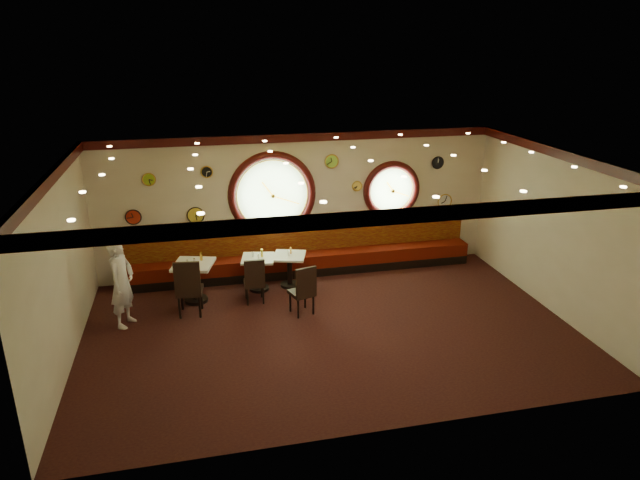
% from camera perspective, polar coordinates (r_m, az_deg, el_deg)
% --- Properties ---
extents(floor, '(9.00, 6.00, 0.00)m').
position_cam_1_polar(floor, '(10.82, 0.99, -8.90)').
color(floor, black).
rests_on(floor, ground).
extents(ceiling, '(9.00, 6.00, 0.02)m').
position_cam_1_polar(ceiling, '(9.70, 1.10, 7.92)').
color(ceiling, gold).
rests_on(ceiling, wall_back).
extents(wall_back, '(9.00, 0.02, 3.20)m').
position_cam_1_polar(wall_back, '(12.94, -2.14, 3.63)').
color(wall_back, beige).
rests_on(wall_back, floor).
extents(wall_front, '(9.00, 0.02, 3.20)m').
position_cam_1_polar(wall_front, '(7.54, 6.55, -8.84)').
color(wall_front, beige).
rests_on(wall_front, floor).
extents(wall_left, '(0.02, 6.00, 3.20)m').
position_cam_1_polar(wall_left, '(10.14, -24.53, -2.87)').
color(wall_left, beige).
rests_on(wall_left, floor).
extents(wall_right, '(0.02, 6.00, 3.20)m').
position_cam_1_polar(wall_right, '(12.00, 22.40, 0.80)').
color(wall_right, beige).
rests_on(wall_right, floor).
extents(molding_back, '(9.00, 0.10, 0.18)m').
position_cam_1_polar(molding_back, '(12.56, -2.18, 10.21)').
color(molding_back, '#370B0A').
rests_on(molding_back, wall_back).
extents(molding_front, '(9.00, 0.10, 0.18)m').
position_cam_1_polar(molding_front, '(6.99, 6.90, 2.29)').
color(molding_front, '#370B0A').
rests_on(molding_front, wall_back).
extents(molding_left, '(0.10, 6.00, 0.18)m').
position_cam_1_polar(molding_left, '(9.70, -25.50, 5.43)').
color(molding_left, '#370B0A').
rests_on(molding_left, wall_back).
extents(molding_right, '(0.10, 6.00, 0.18)m').
position_cam_1_polar(molding_right, '(11.61, 23.17, 7.85)').
color(molding_right, '#370B0A').
rests_on(molding_right, wall_back).
extents(banquette_base, '(8.00, 0.55, 0.20)m').
position_cam_1_polar(banquette_base, '(13.18, -1.83, -2.97)').
color(banquette_base, black).
rests_on(banquette_base, floor).
extents(banquette_seat, '(8.00, 0.55, 0.30)m').
position_cam_1_polar(banquette_seat, '(13.08, -1.84, -1.96)').
color(banquette_seat, '#540F07').
rests_on(banquette_seat, banquette_base).
extents(banquette_back, '(8.00, 0.10, 0.55)m').
position_cam_1_polar(banquette_back, '(13.15, -2.04, 0.00)').
color(banquette_back, '#5D0B07').
rests_on(banquette_back, wall_back).
extents(porthole_left_glass, '(1.66, 0.02, 1.66)m').
position_cam_1_polar(porthole_left_glass, '(12.77, -4.80, 4.53)').
color(porthole_left_glass, '#89B66D').
rests_on(porthole_left_glass, wall_back).
extents(porthole_left_frame, '(1.98, 0.18, 1.98)m').
position_cam_1_polar(porthole_left_frame, '(12.76, -4.79, 4.51)').
color(porthole_left_frame, '#370B0A').
rests_on(porthole_left_frame, wall_back).
extents(porthole_left_ring, '(1.61, 0.03, 1.61)m').
position_cam_1_polar(porthole_left_ring, '(12.73, -4.77, 4.48)').
color(porthole_left_ring, gold).
rests_on(porthole_left_ring, wall_back).
extents(porthole_right_glass, '(1.10, 0.02, 1.10)m').
position_cam_1_polar(porthole_right_glass, '(13.45, 7.14, 5.00)').
color(porthole_right_glass, '#89B66D').
rests_on(porthole_right_glass, wall_back).
extents(porthole_right_frame, '(1.38, 0.18, 1.38)m').
position_cam_1_polar(porthole_right_frame, '(13.43, 7.16, 4.98)').
color(porthole_right_frame, '#370B0A').
rests_on(porthole_right_frame, wall_back).
extents(porthole_right_ring, '(1.09, 0.03, 1.09)m').
position_cam_1_polar(porthole_right_ring, '(13.41, 7.20, 4.95)').
color(porthole_right_ring, gold).
rests_on(porthole_right_ring, wall_back).
extents(wall_clock_0, '(0.32, 0.03, 0.32)m').
position_cam_1_polar(wall_clock_0, '(12.78, -18.17, 2.20)').
color(wall_clock_0, '#B52412').
rests_on(wall_clock_0, wall_back).
extents(wall_clock_1, '(0.28, 0.03, 0.28)m').
position_cam_1_polar(wall_clock_1, '(13.69, 11.67, 7.59)').
color(wall_clock_1, black).
rests_on(wall_clock_1, wall_back).
extents(wall_clock_2, '(0.34, 0.03, 0.34)m').
position_cam_1_polar(wall_clock_2, '(14.01, 12.34, 3.81)').
color(wall_clock_2, white).
rests_on(wall_clock_2, wall_back).
extents(wall_clock_3, '(0.26, 0.03, 0.26)m').
position_cam_1_polar(wall_clock_3, '(12.54, -16.74, 5.82)').
color(wall_clock_3, '#8BBB25').
rests_on(wall_clock_3, wall_back).
extents(wall_clock_4, '(0.30, 0.03, 0.30)m').
position_cam_1_polar(wall_clock_4, '(12.83, 1.17, 7.87)').
color(wall_clock_4, '#94D442').
rests_on(wall_clock_4, wall_back).
extents(wall_clock_5, '(0.20, 0.03, 0.20)m').
position_cam_1_polar(wall_clock_5, '(12.82, -10.45, 1.29)').
color(wall_clock_5, white).
rests_on(wall_clock_5, wall_back).
extents(wall_clock_6, '(0.24, 0.03, 0.24)m').
position_cam_1_polar(wall_clock_6, '(13.19, 1.55, 2.15)').
color(wall_clock_6, red).
rests_on(wall_clock_6, wall_back).
extents(wall_clock_7, '(0.36, 0.03, 0.36)m').
position_cam_1_polar(wall_clock_7, '(12.73, -12.33, 2.43)').
color(wall_clock_7, gold).
rests_on(wall_clock_7, wall_back).
extents(wall_clock_8, '(0.22, 0.03, 0.22)m').
position_cam_1_polar(wall_clock_8, '(13.12, 3.70, 5.41)').
color(wall_clock_8, '#FEDD54').
rests_on(wall_clock_8, wall_back).
extents(wall_clock_9, '(0.24, 0.03, 0.24)m').
position_cam_1_polar(wall_clock_9, '(12.49, -11.27, 6.70)').
color(wall_clock_9, black).
rests_on(wall_clock_9, wall_back).
extents(table_a, '(0.95, 0.95, 0.85)m').
position_cam_1_polar(table_a, '(11.95, -12.45, -3.67)').
color(table_a, black).
rests_on(table_a, floor).
extents(table_b, '(0.80, 0.80, 0.75)m').
position_cam_1_polar(table_b, '(12.29, -6.18, -2.95)').
color(table_b, black).
rests_on(table_b, floor).
extents(table_c, '(0.83, 0.83, 0.73)m').
position_cam_1_polar(table_c, '(12.42, -3.05, -2.66)').
color(table_c, black).
rests_on(table_c, floor).
extents(chair_a, '(0.55, 0.55, 0.73)m').
position_cam_1_polar(chair_a, '(11.29, -13.02, -4.36)').
color(chair_a, black).
rests_on(chair_a, floor).
extents(chair_b, '(0.41, 0.41, 0.61)m').
position_cam_1_polar(chair_b, '(11.65, -6.58, -3.80)').
color(chair_b, black).
rests_on(chair_b, floor).
extents(chair_c, '(0.54, 0.54, 0.64)m').
position_cam_1_polar(chair_c, '(11.10, -1.63, -4.75)').
color(chair_c, black).
rests_on(chair_c, floor).
extents(condiment_a_salt, '(0.03, 0.03, 0.09)m').
position_cam_1_polar(condiment_a_salt, '(11.81, -13.13, -2.14)').
color(condiment_a_salt, silver).
rests_on(condiment_a_salt, table_a).
extents(condiment_b_salt, '(0.04, 0.04, 0.11)m').
position_cam_1_polar(condiment_b_salt, '(12.23, -6.74, -1.41)').
color(condiment_b_salt, silver).
rests_on(condiment_b_salt, table_b).
extents(condiment_c_salt, '(0.03, 0.03, 0.09)m').
position_cam_1_polar(condiment_c_salt, '(12.34, -3.22, -1.24)').
color(condiment_c_salt, silver).
rests_on(condiment_c_salt, table_c).
extents(condiment_a_pepper, '(0.04, 0.04, 0.11)m').
position_cam_1_polar(condiment_a_pepper, '(11.80, -12.46, -2.05)').
color(condiment_a_pepper, silver).
rests_on(condiment_a_pepper, table_a).
extents(condiment_b_pepper, '(0.04, 0.04, 0.10)m').
position_cam_1_polar(condiment_b_pepper, '(12.11, -6.16, -1.65)').
color(condiment_b_pepper, silver).
rests_on(condiment_b_pepper, table_b).
extents(condiment_c_pepper, '(0.04, 0.04, 0.10)m').
position_cam_1_polar(condiment_c_pepper, '(12.25, -3.17, -1.36)').
color(condiment_c_pepper, silver).
rests_on(condiment_c_pepper, table_c).
extents(condiment_a_bottle, '(0.05, 0.05, 0.18)m').
position_cam_1_polar(condiment_a_bottle, '(11.92, -11.80, -1.60)').
color(condiment_a_bottle, gold).
rests_on(condiment_a_bottle, table_a).
extents(condiment_b_bottle, '(0.05, 0.05, 0.17)m').
position_cam_1_polar(condiment_b_bottle, '(12.20, -5.84, -1.29)').
color(condiment_b_bottle, gold).
rests_on(condiment_b_bottle, table_b).
extents(condiment_c_bottle, '(0.04, 0.04, 0.14)m').
position_cam_1_polar(condiment_c_bottle, '(12.37, -2.95, -1.06)').
color(condiment_c_bottle, orange).
rests_on(condiment_c_bottle, table_c).
extents(waiter, '(0.63, 0.74, 1.72)m').
position_cam_1_polar(waiter, '(11.23, -19.20, -4.07)').
color(waiter, white).
rests_on(waiter, floor).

